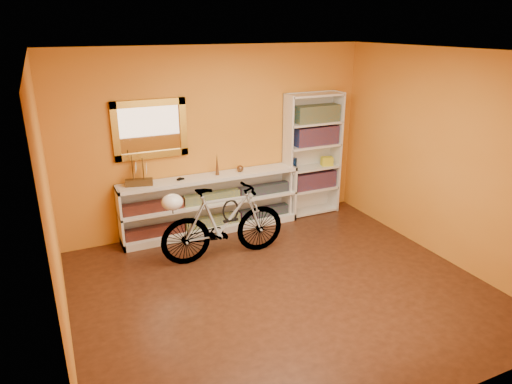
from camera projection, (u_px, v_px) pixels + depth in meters
name	position (u px, v px, depth m)	size (l,w,h in m)	color
floor	(281.00, 289.00, 5.26)	(4.50, 4.00, 0.01)	#32180E
ceiling	(287.00, 52.00, 4.37)	(4.50, 4.00, 0.01)	silver
back_wall	(218.00, 140.00, 6.52)	(4.50, 0.01, 2.60)	orange
left_wall	(51.00, 217.00, 3.93)	(0.01, 4.00, 2.60)	orange
right_wall	(445.00, 157.00, 5.70)	(0.01, 4.00, 2.60)	orange
gilt_mirror	(150.00, 129.00, 6.03)	(0.98, 0.06, 0.78)	#9A6C1C
wall_socket	(274.00, 200.00, 7.22)	(0.09, 0.01, 0.09)	silver
console_unit	(212.00, 204.00, 6.59)	(2.60, 0.35, 0.85)	silver
cd_row_lower	(213.00, 221.00, 6.66)	(2.50, 0.13, 0.14)	black
cd_row_upper	(212.00, 197.00, 6.54)	(2.50, 0.13, 0.14)	navy
model_ship	(138.00, 170.00, 5.98)	(0.35, 0.13, 0.42)	#3C2710
toy_car	(181.00, 180.00, 6.27)	(0.00, 0.00, 0.00)	black
bronze_ornament	(217.00, 164.00, 6.43)	(0.05, 0.05, 0.32)	brown
decorative_orb	(240.00, 169.00, 6.60)	(0.10, 0.10, 0.10)	brown
bookcase	(312.00, 155.00, 7.08)	(0.90, 0.30, 1.90)	silver
book_row_a	(314.00, 180.00, 7.24)	(0.70, 0.22, 0.26)	maroon
book_row_b	(316.00, 135.00, 7.00)	(0.70, 0.22, 0.28)	maroon
book_row_c	(317.00, 114.00, 6.88)	(0.70, 0.22, 0.25)	#1B5360
travel_mug	(294.00, 164.00, 6.97)	(0.08, 0.08, 0.18)	navy
red_tin	(301.00, 116.00, 6.82)	(0.16, 0.16, 0.20)	maroon
yellow_bag	(327.00, 161.00, 7.19)	(0.18, 0.12, 0.14)	gold
bicycle	(224.00, 222.00, 5.83)	(1.66, 0.43, 0.98)	silver
helmet	(172.00, 202.00, 5.47)	(0.26, 0.25, 0.20)	white
u_lock	(231.00, 211.00, 5.81)	(0.22, 0.22, 0.02)	black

